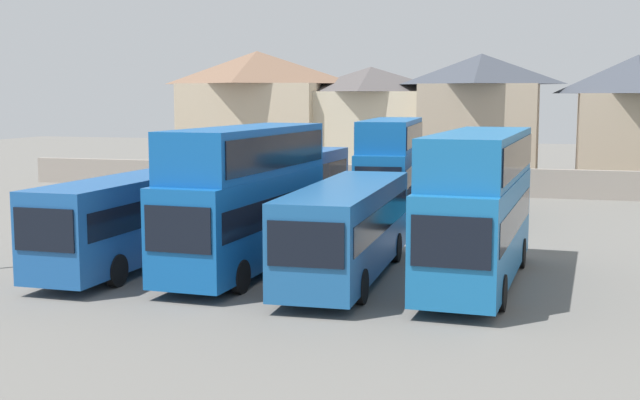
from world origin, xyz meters
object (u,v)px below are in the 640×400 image
at_px(house_terrace_left, 257,112).
at_px(house_terrace_centre, 371,122).
at_px(bus_7, 458,180).
at_px(house_terrace_right, 480,117).
at_px(bus_5, 300,177).
at_px(house_terrace_far_right, 635,120).
at_px(bus_4, 479,199).
at_px(bus_3, 347,225).
at_px(bus_1, 140,214).
at_px(bus_2, 246,191).
at_px(bus_6, 391,161).

distance_m(house_terrace_left, house_terrace_centre, 9.27).
relative_size(bus_7, house_terrace_right, 1.19).
bearing_deg(bus_5, house_terrace_centre, -176.43).
xyz_separation_m(bus_5, house_terrace_far_right, (18.79, 18.21, 2.80)).
height_order(bus_7, house_terrace_right, house_terrace_right).
height_order(bus_4, house_terrace_right, house_terrace_right).
relative_size(bus_3, house_terrace_centre, 1.25).
bearing_deg(house_terrace_far_right, bus_4, -102.82).
bearing_deg(bus_1, bus_7, 148.27).
height_order(bus_3, bus_7, bus_7).
height_order(house_terrace_left, house_terrace_far_right, house_terrace_left).
bearing_deg(bus_2, bus_1, -89.91).
xyz_separation_m(bus_1, house_terrace_right, (9.63, 33.93, 2.85)).
bearing_deg(bus_5, house_terrace_right, 158.49).
xyz_separation_m(bus_7, house_terrace_left, (-18.25, 19.64, 3.06)).
bearing_deg(bus_5, bus_4, 37.79).
bearing_deg(house_terrace_left, bus_6, -53.14).
bearing_deg(house_terrace_right, bus_4, -85.08).
relative_size(bus_5, house_terrace_right, 1.10).
bearing_deg(bus_3, bus_1, -94.57).
height_order(house_terrace_centre, house_terrace_right, house_terrace_right).
relative_size(bus_4, house_terrace_right, 1.16).
bearing_deg(bus_5, bus_2, 12.78).
height_order(bus_2, bus_3, bus_2).
bearing_deg(bus_5, house_terrace_far_right, 136.60).
bearing_deg(bus_6, bus_2, -12.16).
bearing_deg(bus_1, house_terrace_far_right, 150.24).
xyz_separation_m(bus_1, bus_3, (8.13, -0.42, -0.05)).
relative_size(bus_3, bus_6, 1.07).
bearing_deg(bus_3, bus_5, -159.06).
bearing_deg(bus_5, bus_1, -2.86).
height_order(bus_5, bus_6, bus_6).
xyz_separation_m(bus_7, house_terrace_right, (-0.49, 18.29, 2.80)).
distance_m(bus_3, bus_4, 4.55).
height_order(bus_3, house_terrace_far_right, house_terrace_far_right).
bearing_deg(bus_2, bus_4, 93.84).
relative_size(bus_1, bus_7, 1.08).
height_order(house_terrace_centre, house_terrace_far_right, house_terrace_far_right).
distance_m(bus_2, bus_3, 3.94).
bearing_deg(house_terrace_centre, bus_3, -78.93).
xyz_separation_m(bus_4, bus_5, (-11.08, 15.66, -1.01)).
distance_m(house_terrace_centre, house_terrace_right, 8.67).
height_order(bus_2, bus_4, bus_2).
height_order(bus_3, house_terrace_centre, house_terrace_centre).
xyz_separation_m(bus_2, house_terrace_right, (5.29, 34.13, 1.84)).
relative_size(bus_6, house_terrace_right, 1.11).
bearing_deg(bus_1, bus_2, 88.58).
distance_m(bus_5, house_terrace_right, 20.24).
height_order(bus_3, bus_5, bus_3).
relative_size(bus_1, house_terrace_left, 1.05).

